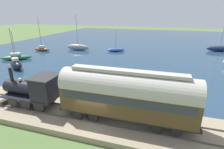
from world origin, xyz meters
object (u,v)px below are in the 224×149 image
sailboat_blue (116,50)px  rowboat_far_out (95,83)px  sailboat_navy (220,48)px  sailboat_brown (42,49)px  sailboat_gray (78,47)px  sailboat_green (16,57)px  passenger_coach (126,94)px  steam_locomotive (35,89)px  sailboat_black (16,64)px  rowboat_off_pier (135,81)px

sailboat_blue → rowboat_far_out: size_ratio=1.86×
sailboat_navy → sailboat_brown: sailboat_navy is taller
sailboat_gray → sailboat_green: (-11.73, 7.45, -0.24)m
sailboat_brown → rowboat_far_out: size_ratio=2.92×
sailboat_gray → passenger_coach: bearing=-146.0°
passenger_coach → sailboat_navy: 38.09m
sailboat_navy → sailboat_brown: bearing=97.8°
sailboat_navy → sailboat_gray: (-8.54, 32.95, 0.08)m
sailboat_brown → sailboat_blue: (4.49, -17.23, -0.09)m
steam_locomotive → sailboat_gray: sailboat_gray is taller
steam_locomotive → sailboat_green: sailboat_green is taller
steam_locomotive → sailboat_blue: sailboat_blue is taller
sailboat_black → rowboat_far_out: 15.06m
sailboat_black → sailboat_navy: bearing=-25.2°
sailboat_green → sailboat_navy: bearing=-93.7°
steam_locomotive → passenger_coach: size_ratio=0.53×
sailboat_green → rowboat_off_pier: size_ratio=2.01×
sailboat_navy → rowboat_far_out: 34.39m
sailboat_brown → sailboat_green: bearing=-179.9°
sailboat_green → sailboat_blue: 21.15m
passenger_coach → sailboat_blue: (27.50, 8.53, -2.57)m
passenger_coach → sailboat_black: (9.86, 20.64, -2.22)m
sailboat_navy → sailboat_gray: bearing=96.1°
sailboat_blue → sailboat_brown: bearing=85.0°
sailboat_brown → sailboat_gray: size_ratio=0.91×
rowboat_off_pier → sailboat_black: bearing=140.3°
sailboat_brown → sailboat_gray: 8.58m
sailboat_brown → sailboat_blue: sailboat_brown is taller
sailboat_green → rowboat_far_out: size_ratio=2.16×
sailboat_gray → sailboat_green: size_ratio=1.49×
rowboat_far_out → steam_locomotive: bearing=115.0°
sailboat_gray → rowboat_off_pier: bearing=-134.7°
rowboat_far_out → rowboat_off_pier: size_ratio=0.93×
sailboat_navy → rowboat_off_pier: bearing=139.4°
steam_locomotive → sailboat_brown: 28.80m
sailboat_brown → rowboat_off_pier: size_ratio=2.71×
sailboat_gray → sailboat_navy: bearing=-75.7°
passenger_coach → rowboat_far_out: bearing=37.4°
steam_locomotive → sailboat_blue: bearing=-0.0°
passenger_coach → sailboat_gray: size_ratio=1.29×
passenger_coach → sailboat_brown: bearing=48.2°
passenger_coach → rowboat_off_pier: size_ratio=3.86×
sailboat_green → rowboat_far_out: sailboat_green is taller
steam_locomotive → rowboat_far_out: size_ratio=2.19×
sailboat_black → passenger_coach: bearing=-85.7°
passenger_coach → steam_locomotive: bearing=90.0°
sailboat_brown → rowboat_far_out: bearing=-130.7°
sailboat_green → sailboat_brown: bearing=-27.3°
steam_locomotive → rowboat_off_pier: steam_locomotive is taller
sailboat_brown → sailboat_gray: sailboat_gray is taller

